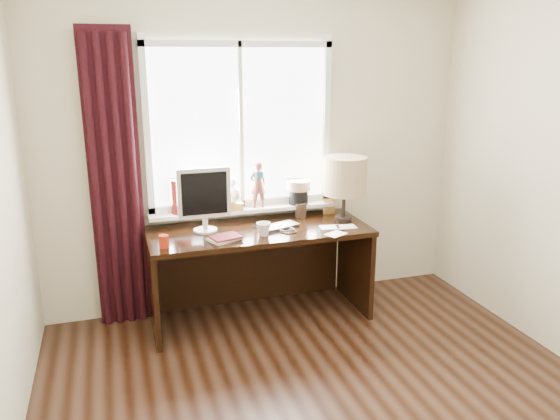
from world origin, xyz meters
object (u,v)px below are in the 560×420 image
object	(u,v)px
laptop	(278,226)
red_cup	(164,241)
monitor	(204,196)
table_lamp	(345,176)
mug	(264,229)
desk	(256,254)

from	to	relation	value
laptop	red_cup	size ratio (longest dim) A/B	3.60
monitor	table_lamp	distance (m)	1.12
laptop	red_cup	xyz separation A→B (m)	(-0.89, -0.18, 0.03)
mug	laptop	bearing A→B (deg)	41.25
mug	table_lamp	world-z (taller)	table_lamp
laptop	table_lamp	world-z (taller)	table_lamp
red_cup	monitor	size ratio (longest dim) A/B	0.18
red_cup	desk	distance (m)	0.85
mug	desk	bearing A→B (deg)	87.51
monitor	desk	bearing A→B (deg)	4.18
mug	red_cup	bearing A→B (deg)	-176.76
red_cup	desk	size ratio (longest dim) A/B	0.05
laptop	desk	distance (m)	0.32
mug	table_lamp	distance (m)	0.81
laptop	monitor	size ratio (longest dim) A/B	0.66
laptop	red_cup	distance (m)	0.91
laptop	table_lamp	bearing A→B (deg)	-14.59
red_cup	monitor	world-z (taller)	monitor
mug	monitor	bearing A→B (deg)	149.08
laptop	monitor	world-z (taller)	monitor
desk	mug	bearing A→B (deg)	-92.49
red_cup	laptop	bearing A→B (deg)	11.53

